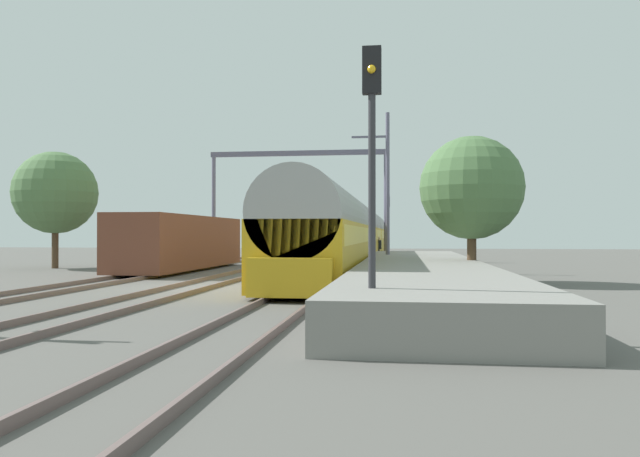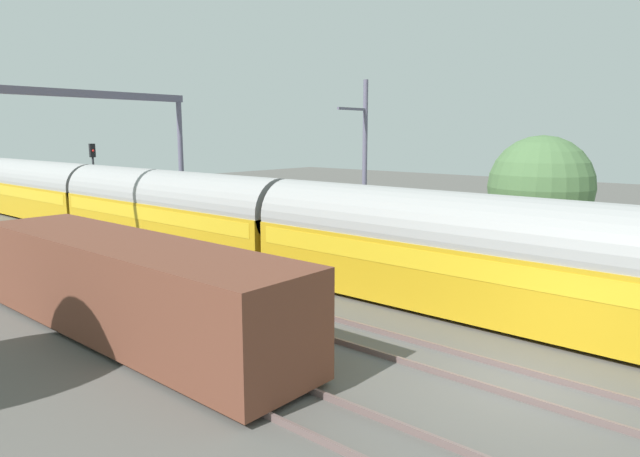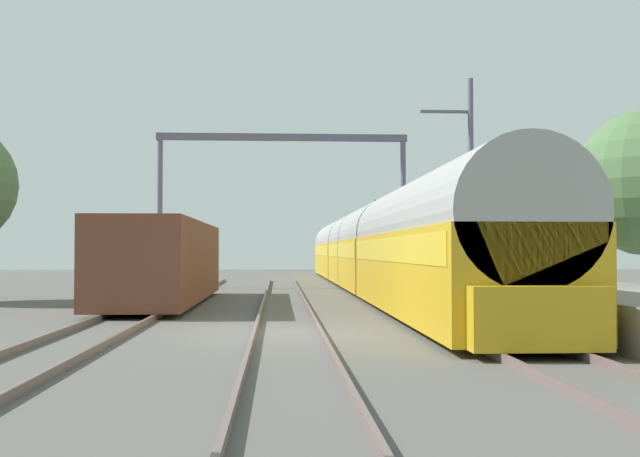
% 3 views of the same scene
% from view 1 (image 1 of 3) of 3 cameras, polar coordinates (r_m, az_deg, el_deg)
% --- Properties ---
extents(ground, '(120.00, 120.00, 0.00)m').
position_cam_1_polar(ground, '(22.65, -11.32, -5.38)').
color(ground, '#585652').
extents(track_far_west, '(1.52, 60.00, 0.16)m').
position_cam_1_polar(track_far_west, '(24.33, -20.78, -4.83)').
color(track_far_west, '#695653').
rests_on(track_far_west, ground).
extents(track_west, '(1.52, 60.00, 0.16)m').
position_cam_1_polar(track_west, '(22.64, -11.32, -5.18)').
color(track_west, '#695653').
rests_on(track_west, ground).
extents(track_east, '(1.52, 60.00, 0.16)m').
position_cam_1_polar(track_east, '(21.65, -0.66, -5.40)').
color(track_east, '#695653').
rests_on(track_east, ground).
extents(platform, '(4.40, 28.00, 0.90)m').
position_cam_1_polar(platform, '(23.41, 9.37, -4.12)').
color(platform, gray).
rests_on(platform, ground).
extents(passenger_train, '(2.93, 49.20, 3.82)m').
position_cam_1_polar(passenger_train, '(41.54, 3.31, -0.44)').
color(passenger_train, gold).
rests_on(passenger_train, ground).
extents(freight_car, '(2.80, 13.00, 2.70)m').
position_cam_1_polar(freight_car, '(33.30, -12.65, -1.28)').
color(freight_car, brown).
rests_on(freight_car, ground).
extents(person_crossing, '(0.43, 0.29, 1.73)m').
position_cam_1_polar(person_crossing, '(43.74, 5.44, -1.68)').
color(person_crossing, '#282828').
rests_on(person_crossing, ground).
extents(railway_signal_near, '(0.36, 0.30, 5.49)m').
position_cam_1_polar(railway_signal_near, '(11.79, 4.84, 7.08)').
color(railway_signal_near, '#2D2D33').
rests_on(railway_signal_near, ground).
extents(railway_signal_far, '(0.36, 0.30, 5.15)m').
position_cam_1_polar(railway_signal_far, '(52.80, 6.31, 0.97)').
color(railway_signal_far, '#2D2D33').
rests_on(railway_signal_far, ground).
extents(catenary_gantry, '(12.82, 0.28, 7.86)m').
position_cam_1_polar(catenary_gantry, '(43.86, -2.04, 4.37)').
color(catenary_gantry, slate).
rests_on(catenary_gantry, ground).
extents(catenary_pole_east_mid, '(1.90, 0.20, 8.00)m').
position_cam_1_polar(catenary_pole_east_mid, '(30.90, 6.20, 3.62)').
color(catenary_pole_east_mid, slate).
rests_on(catenary_pole_east_mid, ground).
extents(tree_west_background, '(4.61, 4.61, 6.55)m').
position_cam_1_polar(tree_west_background, '(37.58, -23.34, 3.06)').
color(tree_west_background, '#4C3826').
rests_on(tree_west_background, ground).
extents(tree_east_background, '(4.06, 4.06, 5.78)m').
position_cam_1_polar(tree_east_background, '(24.93, 13.88, 3.66)').
color(tree_east_background, '#4C3826').
rests_on(tree_east_background, ground).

